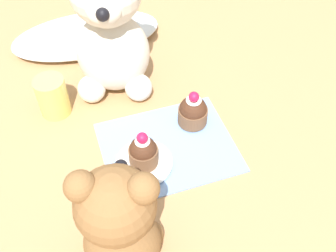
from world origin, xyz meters
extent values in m
plane|color=tan|center=(0.00, 0.00, 0.00)|extent=(4.00, 4.00, 0.00)
cube|color=#7A9ED1|center=(0.00, 0.00, 0.00)|extent=(0.22, 0.18, 0.01)
ellipsoid|color=white|center=(-0.07, 0.34, 0.02)|extent=(0.32, 0.17, 0.03)
ellipsoid|color=silver|center=(-0.04, 0.19, 0.08)|extent=(0.16, 0.15, 0.15)
ellipsoid|color=silver|center=(-0.06, 0.14, 0.19)|extent=(0.07, 0.06, 0.05)
sphere|color=black|center=(-0.06, 0.12, 0.20)|extent=(0.02, 0.02, 0.02)
sphere|color=silver|center=(-0.10, 0.16, 0.03)|extent=(0.05, 0.05, 0.05)
sphere|color=silver|center=(-0.01, 0.13, 0.03)|extent=(0.05, 0.05, 0.05)
ellipsoid|color=olive|center=(-0.12, -0.17, 0.06)|extent=(0.12, 0.12, 0.11)
sphere|color=olive|center=(-0.12, -0.17, 0.15)|extent=(0.09, 0.09, 0.09)
ellipsoid|color=olive|center=(-0.11, -0.14, 0.14)|extent=(0.06, 0.05, 0.04)
sphere|color=black|center=(-0.10, -0.12, 0.15)|extent=(0.02, 0.02, 0.02)
sphere|color=olive|center=(-0.09, -0.18, 0.19)|extent=(0.04, 0.04, 0.04)
sphere|color=olive|center=(-0.15, -0.16, 0.19)|extent=(0.04, 0.04, 0.04)
sphere|color=olive|center=(-0.08, -0.15, 0.02)|extent=(0.04, 0.04, 0.04)
sphere|color=olive|center=(-0.14, -0.13, 0.02)|extent=(0.04, 0.04, 0.04)
cylinder|color=brown|center=(0.06, 0.04, 0.02)|extent=(0.05, 0.05, 0.03)
sphere|color=#472819|center=(0.06, 0.04, 0.04)|extent=(0.05, 0.05, 0.05)
cylinder|color=white|center=(0.06, 0.04, 0.06)|extent=(0.03, 0.03, 0.00)
sphere|color=#B71947|center=(0.06, 0.04, 0.07)|extent=(0.02, 0.02, 0.02)
cylinder|color=white|center=(-0.05, -0.02, 0.01)|extent=(0.09, 0.09, 0.01)
cylinder|color=brown|center=(-0.05, -0.02, 0.03)|extent=(0.05, 0.05, 0.03)
sphere|color=#472819|center=(-0.05, -0.02, 0.04)|extent=(0.04, 0.04, 0.04)
cylinder|color=white|center=(-0.05, -0.02, 0.06)|extent=(0.02, 0.02, 0.00)
sphere|color=#B71947|center=(-0.05, -0.02, 0.07)|extent=(0.02, 0.02, 0.02)
cylinder|color=#EADB66|center=(-0.17, 0.15, 0.04)|extent=(0.05, 0.05, 0.08)
camera|label=1|loc=(-0.13, -0.40, 0.53)|focal=42.00mm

